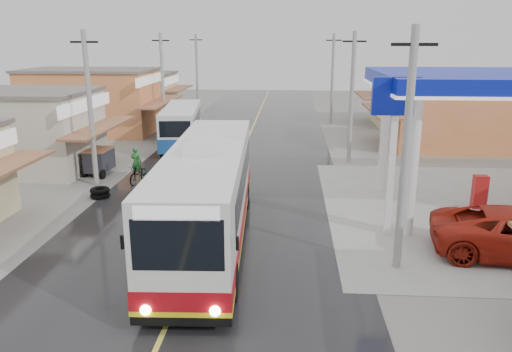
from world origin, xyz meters
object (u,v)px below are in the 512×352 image
Objects in this scene: tricycle_near at (99,160)px; cyclist at (138,171)px; tyre_stack at (100,193)px; second_bus at (182,125)px; coach_bus at (208,194)px.

cyclist is at bearing -24.76° from tricycle_near.
cyclist reaches higher than tyre_stack.
coach_bus is at bearing -81.39° from second_bus.
tyre_stack is at bearing -65.20° from tricycle_near.
coach_bus is 17.90m from second_bus.
coach_bus is 12.19m from tricycle_near.
second_bus is 12.33m from tyre_stack.
coach_bus reaches higher than cyclist.
cyclist is (-5.14, 7.79, -1.27)m from coach_bus.
cyclist is 0.98× the size of tricycle_near.
second_bus is at bearing 102.87° from coach_bus.
tyre_stack is at bearing -102.64° from cyclist.
second_bus reaches higher than tyre_stack.
coach_bus is 1.47× the size of second_bus.
coach_bus is 8.24m from tyre_stack.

